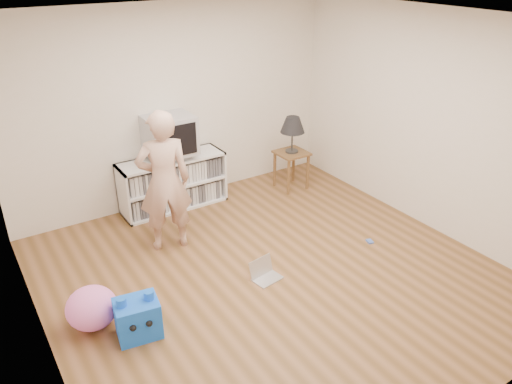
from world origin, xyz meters
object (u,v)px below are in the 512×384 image
object	(u,v)px
media_unit	(172,182)
side_table	(291,161)
person	(164,182)
plush_pink	(92,308)
plush_blue	(138,318)
crt_tv	(169,135)
laptop	(264,273)
table_lamp	(293,126)
dvd_deck	(171,156)

from	to	relation	value
media_unit	side_table	bearing A→B (deg)	-12.95
person	plush_pink	distance (m)	1.59
plush_blue	plush_pink	size ratio (longest dim) A/B	0.95
media_unit	crt_tv	size ratio (longest dim) A/B	2.33
laptop	plush_blue	size ratio (longest dim) A/B	0.75
media_unit	plush_blue	xyz separation A→B (m)	(-1.32, -2.14, -0.16)
side_table	plush_blue	xyz separation A→B (m)	(-2.99, -1.75, -0.23)
side_table	plush_pink	distance (m)	3.59
side_table	plush_blue	world-z (taller)	side_table
crt_tv	plush_blue	bearing A→B (deg)	-121.84
table_lamp	laptop	size ratio (longest dim) A/B	1.56
media_unit	table_lamp	xyz separation A→B (m)	(1.68, -0.39, 0.59)
media_unit	dvd_deck	size ratio (longest dim) A/B	3.11
media_unit	plush_blue	world-z (taller)	media_unit
plush_pink	dvd_deck	bearing A→B (deg)	47.54
crt_tv	table_lamp	xyz separation A→B (m)	(1.68, -0.37, -0.08)
person	crt_tv	bearing A→B (deg)	-103.95
person	plush_pink	size ratio (longest dim) A/B	3.55
media_unit	crt_tv	world-z (taller)	crt_tv
table_lamp	plush_pink	world-z (taller)	table_lamp
crt_tv	plush_pink	distance (m)	2.54
crt_tv	person	world-z (taller)	person
table_lamp	laptop	bearing A→B (deg)	-133.58
person	plush_blue	xyz separation A→B (m)	(-0.85, -1.24, -0.64)
dvd_deck	laptop	xyz separation A→B (m)	(0.12, -2.01, -0.68)
plush_blue	laptop	bearing A→B (deg)	13.52
table_lamp	plush_blue	world-z (taller)	table_lamp
laptop	plush_pink	bearing A→B (deg)	163.28
side_table	laptop	world-z (taller)	side_table
media_unit	plush_blue	distance (m)	2.51
person	laptop	size ratio (longest dim) A/B	4.99
person	laptop	world-z (taller)	person
plush_pink	side_table	bearing A→B (deg)	23.05
media_unit	side_table	world-z (taller)	media_unit
table_lamp	laptop	distance (m)	2.43
media_unit	plush_pink	world-z (taller)	media_unit
laptop	plush_blue	bearing A→B (deg)	175.44
media_unit	side_table	xyz separation A→B (m)	(1.68, -0.39, 0.07)
dvd_deck	person	xyz separation A→B (m)	(-0.46, -0.88, 0.09)
side_table	laptop	bearing A→B (deg)	-133.58
person	side_table	bearing A→B (deg)	-152.63
dvd_deck	table_lamp	bearing A→B (deg)	-12.44
media_unit	dvd_deck	distance (m)	0.39
media_unit	table_lamp	bearing A→B (deg)	-12.95
media_unit	crt_tv	xyz separation A→B (m)	(0.00, -0.02, 0.67)
dvd_deck	person	world-z (taller)	person
dvd_deck	plush_pink	bearing A→B (deg)	-132.46
dvd_deck	crt_tv	distance (m)	0.29
crt_tv	plush_pink	world-z (taller)	crt_tv
dvd_deck	plush_blue	size ratio (longest dim) A/B	1.02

